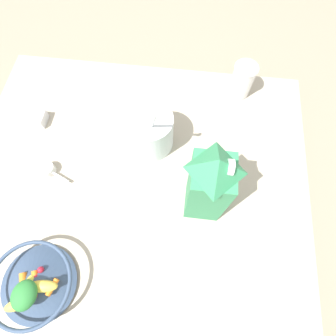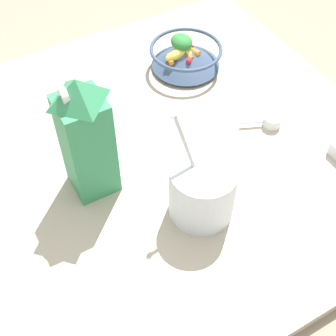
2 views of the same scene
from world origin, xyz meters
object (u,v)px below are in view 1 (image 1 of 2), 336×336
Objects in this scene: fruit_bowl at (33,285)px; milk_carton at (208,186)px; yogurt_tub at (150,130)px; spice_jar at (37,119)px; drinking_cup at (242,80)px.

milk_carton reaches higher than fruit_bowl.
spice_jar is (0.03, 0.38, -0.06)m from yogurt_tub.
yogurt_tub is (0.45, -0.23, 0.03)m from fruit_bowl.
yogurt_tub reaches higher than fruit_bowl.
yogurt_tub is 0.39m from spice_jar.
spice_jar is at bearing 84.76° from yogurt_tub.
fruit_bowl is 1.69× the size of drinking_cup.
fruit_bowl is 0.50m from yogurt_tub.
milk_carton reaches higher than drinking_cup.
yogurt_tub reaches higher than drinking_cup.
milk_carton reaches higher than spice_jar.
drinking_cup is at bearing -13.75° from milk_carton.
fruit_bowl is at bearing 153.13° from yogurt_tub.
fruit_bowl is 0.80× the size of yogurt_tub.
fruit_bowl is at bearing 143.62° from drinking_cup.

